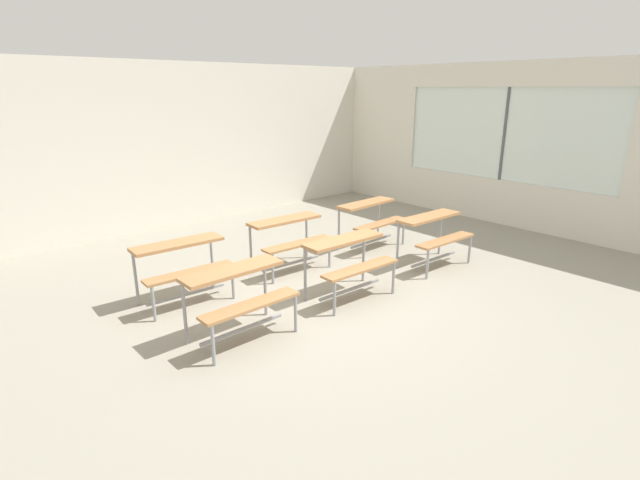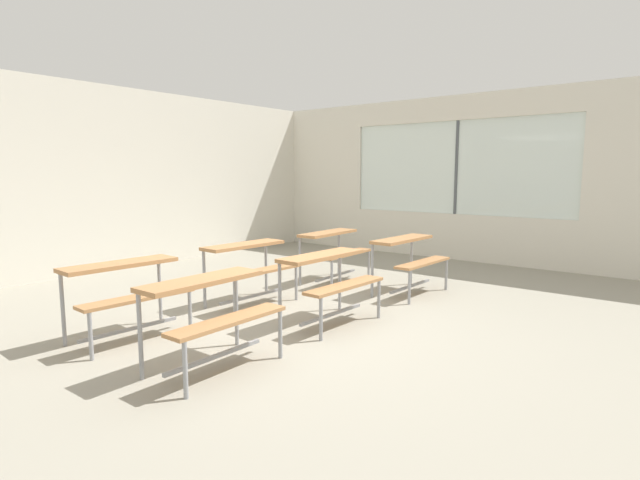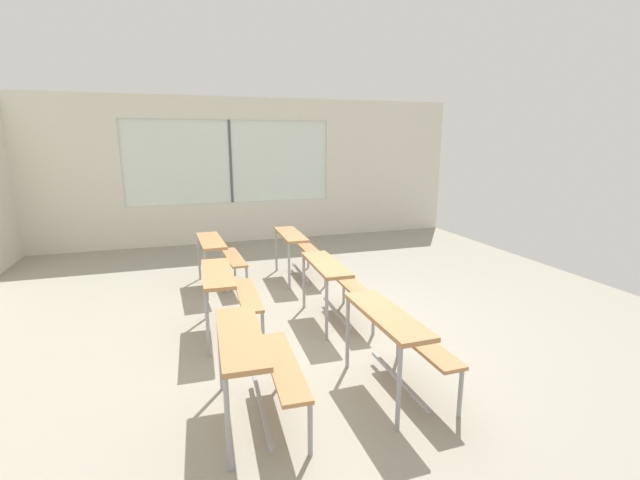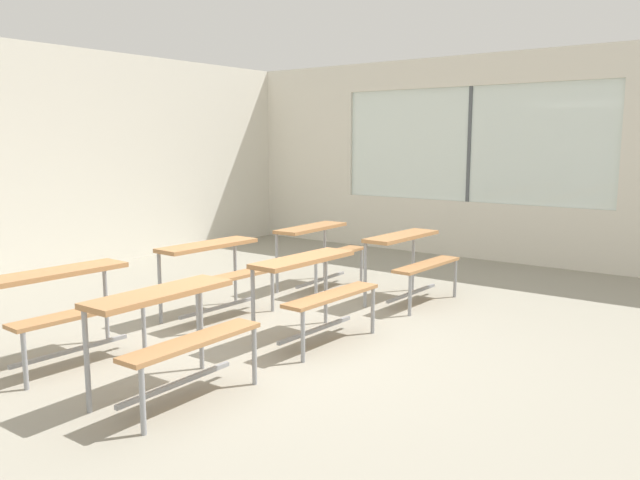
{
  "view_description": "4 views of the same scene",
  "coord_description": "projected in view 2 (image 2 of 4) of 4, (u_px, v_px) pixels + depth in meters",
  "views": [
    {
      "loc": [
        -3.62,
        -4.12,
        2.52
      ],
      "look_at": [
        0.37,
        0.46,
        0.6
      ],
      "focal_mm": 26.92,
      "sensor_mm": 36.0,
      "label": 1
    },
    {
      "loc": [
        -3.8,
        -3.3,
        1.6
      ],
      "look_at": [
        1.2,
        0.69,
        0.74
      ],
      "focal_mm": 28.0,
      "sensor_mm": 36.0,
      "label": 2
    },
    {
      "loc": [
        -4.31,
        1.55,
        2.15
      ],
      "look_at": [
        1.35,
        -0.28,
        0.77
      ],
      "focal_mm": 24.35,
      "sensor_mm": 36.0,
      "label": 3
    },
    {
      "loc": [
        -4.01,
        -3.47,
        1.76
      ],
      "look_at": [
        0.89,
        0.21,
        0.8
      ],
      "focal_mm": 35.8,
      "sensor_mm": 36.0,
      "label": 4
    }
  ],
  "objects": [
    {
      "name": "desk_bench_r1c0",
      "position": [
        126.0,
        282.0,
        4.79
      ],
      "size": [
        1.13,
        0.64,
        0.74
      ],
      "rotation": [
        0.0,
        0.0,
        -0.05
      ],
      "color": "#A87547",
      "rests_on": "ground"
    },
    {
      "name": "wall_right",
      "position": [
        490.0,
        182.0,
        8.8
      ],
      "size": [
        0.12,
        9.0,
        3.0
      ],
      "color": "silver",
      "rests_on": "ground"
    },
    {
      "name": "desk_bench_r1c1",
      "position": [
        250.0,
        259.0,
        6.09
      ],
      "size": [
        1.12,
        0.63,
        0.74
      ],
      "rotation": [
        0.0,
        0.0,
        -0.03
      ],
      "color": "#A87547",
      "rests_on": "ground"
    },
    {
      "name": "wall_back",
      "position": [
        81.0,
        180.0,
        7.78
      ],
      "size": [
        10.0,
        0.12,
        3.0
      ],
      "primitive_type": "cube",
      "color": "silver",
      "rests_on": "ground"
    },
    {
      "name": "ground",
      "position": [
        300.0,
        330.0,
        5.2
      ],
      "size": [
        10.0,
        9.0,
        0.05
      ],
      "primitive_type": "cube",
      "color": "gray"
    },
    {
      "name": "desk_bench_r0c1",
      "position": [
        330.0,
        271.0,
        5.3
      ],
      "size": [
        1.12,
        0.62,
        0.74
      ],
      "rotation": [
        0.0,
        0.0,
        -0.03
      ],
      "color": "#A87547",
      "rests_on": "ground"
    },
    {
      "name": "desk_bench_r0c2",
      "position": [
        409.0,
        252.0,
        6.63
      ],
      "size": [
        1.12,
        0.62,
        0.74
      ],
      "rotation": [
        0.0,
        0.0,
        -0.03
      ],
      "color": "#A87547",
      "rests_on": "ground"
    },
    {
      "name": "desk_bench_r0c0",
      "position": [
        211.0,
        301.0,
        4.07
      ],
      "size": [
        1.11,
        0.6,
        0.74
      ],
      "rotation": [
        0.0,
        0.0,
        0.01
      ],
      "color": "#A87547",
      "rests_on": "ground"
    },
    {
      "name": "desk_bench_r1c2",
      "position": [
        334.0,
        244.0,
        7.34
      ],
      "size": [
        1.13,
        0.64,
        0.74
      ],
      "rotation": [
        0.0,
        0.0,
        0.05
      ],
      "color": "#A87547",
      "rests_on": "ground"
    }
  ]
}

